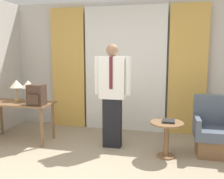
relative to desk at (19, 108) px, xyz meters
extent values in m
cube|color=beige|center=(1.80, 1.22, 0.73)|extent=(10.00, 0.06, 2.70)
cube|color=white|center=(1.80, 1.09, 0.67)|extent=(1.70, 0.06, 2.58)
cube|color=gold|center=(0.54, 1.09, 0.67)|extent=(0.74, 0.06, 2.58)
cube|color=gold|center=(3.05, 1.09, 0.67)|extent=(0.74, 0.06, 2.58)
cube|color=brown|center=(0.00, 0.00, 0.09)|extent=(1.24, 0.56, 0.03)
cylinder|color=brown|center=(0.56, -0.22, -0.27)|extent=(0.05, 0.05, 0.70)
cylinder|color=brown|center=(-0.56, 0.22, -0.27)|extent=(0.05, 0.05, 0.70)
cylinder|color=brown|center=(0.56, 0.22, -0.27)|extent=(0.05, 0.05, 0.70)
cylinder|color=tan|center=(-0.12, 0.14, 0.13)|extent=(0.11, 0.11, 0.04)
cylinder|color=tan|center=(-0.12, 0.14, 0.25)|extent=(0.02, 0.02, 0.22)
cone|color=beige|center=(-0.12, 0.14, 0.43)|extent=(0.25, 0.25, 0.15)
cylinder|color=tan|center=(0.12, 0.14, 0.13)|extent=(0.11, 0.11, 0.04)
cylinder|color=tan|center=(0.12, 0.14, 0.25)|extent=(0.02, 0.02, 0.22)
cone|color=beige|center=(0.12, 0.14, 0.43)|extent=(0.25, 0.25, 0.15)
cylinder|color=#336638|center=(0.24, -0.09, 0.18)|extent=(0.07, 0.07, 0.14)
cylinder|color=#336638|center=(0.24, -0.09, 0.27)|extent=(0.03, 0.03, 0.04)
cube|color=#422D23|center=(0.45, -0.14, 0.29)|extent=(0.28, 0.22, 0.36)
cube|color=#422D23|center=(0.45, -0.27, 0.23)|extent=(0.20, 0.03, 0.16)
cube|color=black|center=(1.76, 0.07, -0.19)|extent=(0.31, 0.17, 0.86)
cube|color=white|center=(1.76, 0.07, 0.60)|extent=(0.44, 0.20, 0.72)
cube|color=#5B1E23|center=(1.76, -0.03, 0.69)|extent=(0.06, 0.01, 0.54)
cylinder|color=white|center=(1.49, 0.07, 0.63)|extent=(0.10, 0.10, 0.65)
cylinder|color=white|center=(2.02, 0.07, 0.63)|extent=(0.10, 0.10, 0.65)
sphere|color=#936B51|center=(1.76, 0.07, 1.06)|extent=(0.21, 0.21, 0.21)
cube|color=brown|center=(3.44, 0.07, -0.48)|extent=(0.54, 0.47, 0.29)
cube|color=#4C5666|center=(3.44, 0.07, -0.26)|extent=(0.64, 0.56, 0.16)
cube|color=#4C5666|center=(3.44, 0.31, 0.08)|extent=(0.64, 0.10, 0.50)
cube|color=#4C5666|center=(3.16, 0.07, -0.09)|extent=(0.08, 0.56, 0.18)
cylinder|color=brown|center=(2.69, -0.17, -0.61)|extent=(0.28, 0.28, 0.02)
cylinder|color=brown|center=(2.69, -0.17, -0.35)|extent=(0.08, 0.08, 0.54)
cylinder|color=brown|center=(2.69, -0.17, -0.07)|extent=(0.52, 0.52, 0.02)
cube|color=black|center=(2.71, -0.15, -0.04)|extent=(0.19, 0.21, 0.03)
camera|label=1|loc=(2.67, -4.04, 1.04)|focal=40.00mm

